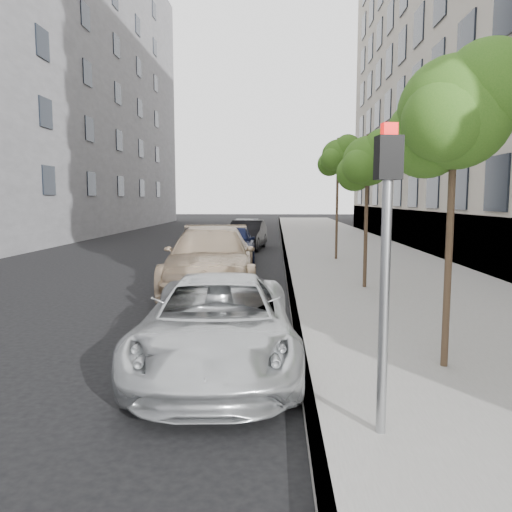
# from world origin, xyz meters

# --- Properties ---
(ground) EXTENTS (160.00, 160.00, 0.00)m
(ground) POSITION_xyz_m (0.00, 0.00, 0.00)
(ground) COLOR black
(ground) RESTS_ON ground
(sidewalk) EXTENTS (6.40, 72.00, 0.14)m
(sidewalk) POSITION_xyz_m (4.30, 24.00, 0.07)
(sidewalk) COLOR gray
(sidewalk) RESTS_ON ground
(curb) EXTENTS (0.15, 72.00, 0.14)m
(curb) POSITION_xyz_m (1.18, 24.00, 0.07)
(curb) COLOR #9E9B93
(curb) RESTS_ON ground
(tree_near) EXTENTS (1.84, 1.64, 4.47)m
(tree_near) POSITION_xyz_m (3.23, 1.50, 3.70)
(tree_near) COLOR #38281C
(tree_near) RESTS_ON sidewalk
(tree_mid) EXTENTS (1.67, 1.47, 4.22)m
(tree_mid) POSITION_xyz_m (3.23, 8.00, 3.54)
(tree_mid) COLOR #38281C
(tree_mid) RESTS_ON sidewalk
(tree_far) EXTENTS (1.64, 1.44, 4.90)m
(tree_far) POSITION_xyz_m (3.23, 14.50, 4.22)
(tree_far) COLOR #38281C
(tree_far) RESTS_ON sidewalk
(signal_pole) EXTENTS (0.26, 0.21, 3.11)m
(signal_pole) POSITION_xyz_m (1.85, -0.62, 2.09)
(signal_pole) COLOR #939699
(signal_pole) RESTS_ON sidewalk
(minivan) EXTENTS (2.52, 4.99, 1.35)m
(minivan) POSITION_xyz_m (-0.10, 1.73, 0.68)
(minivan) COLOR silver
(minivan) RESTS_ON ground
(suv) EXTENTS (2.84, 6.15, 1.74)m
(suv) POSITION_xyz_m (-1.05, 8.28, 0.87)
(suv) COLOR #C3AA8B
(suv) RESTS_ON ground
(sedan_blue) EXTENTS (2.09, 4.74, 1.59)m
(sedan_blue) POSITION_xyz_m (-1.01, 14.21, 0.79)
(sedan_blue) COLOR #111739
(sedan_blue) RESTS_ON ground
(sedan_black) EXTENTS (1.97, 4.57, 1.46)m
(sedan_black) POSITION_xyz_m (-0.69, 19.49, 0.73)
(sedan_black) COLOR black
(sedan_black) RESTS_ON ground
(sedan_rear) EXTENTS (1.88, 4.40, 1.27)m
(sedan_rear) POSITION_xyz_m (-1.25, 26.40, 0.63)
(sedan_rear) COLOR #9B9EA2
(sedan_rear) RESTS_ON ground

